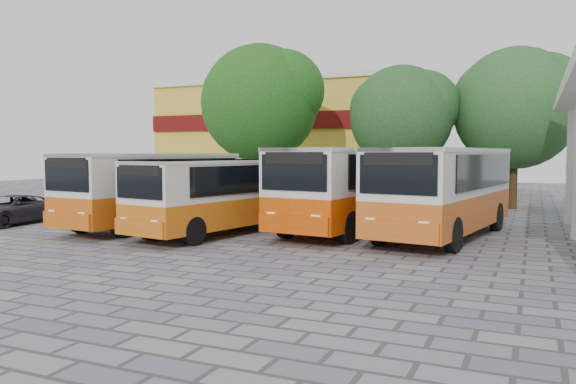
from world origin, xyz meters
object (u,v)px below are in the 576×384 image
at_px(bus_centre_left, 219,191).
at_px(parked_car, 10,210).
at_px(bus_far_left, 154,185).
at_px(bus_centre_right, 351,183).
at_px(bus_far_right, 444,186).

height_order(bus_centre_left, parked_car, bus_centre_left).
distance_m(bus_far_left, bus_centre_right, 7.75).
relative_size(bus_far_left, parked_car, 1.95).
xyz_separation_m(bus_centre_right, bus_far_right, (3.42, -0.28, -0.01)).
bearing_deg(parked_car, bus_centre_left, 1.28).
height_order(bus_far_left, bus_centre_right, bus_centre_right).
height_order(bus_far_left, bus_far_right, bus_far_right).
bearing_deg(bus_far_left, bus_centre_right, 22.61).
relative_size(bus_centre_left, bus_centre_right, 0.87).
bearing_deg(bus_centre_left, bus_far_right, 27.56).
bearing_deg(bus_far_left, parked_car, -158.12).
bearing_deg(bus_centre_right, bus_centre_left, -140.30).
relative_size(bus_centre_left, parked_car, 1.81).
bearing_deg(parked_car, bus_far_left, 9.85).
distance_m(bus_far_left, parked_car, 6.34).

